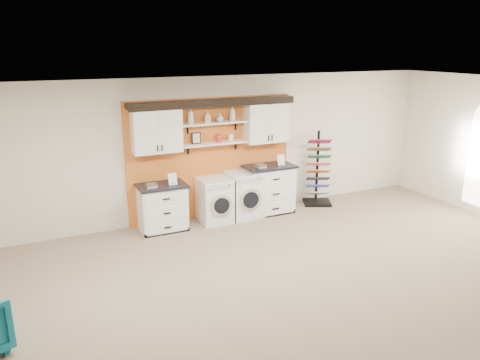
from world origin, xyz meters
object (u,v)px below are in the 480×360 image
washer (215,200)px  dryer (243,194)px  sample_rack (318,181)px  base_cabinet_right (269,189)px  base_cabinet_left (162,207)px

washer → dryer: bearing=-0.0°
sample_rack → base_cabinet_right: bearing=-153.7°
dryer → sample_rack: sample_rack is taller
base_cabinet_right → washer: base_cabinet_right is taller
base_cabinet_left → washer: size_ratio=1.04×
washer → dryer: 0.62m
base_cabinet_right → dryer: base_cabinet_right is taller
base_cabinet_left → base_cabinet_right: base_cabinet_right is taller
base_cabinet_left → dryer: dryer is taller
base_cabinet_right → sample_rack: bearing=1.5°
dryer → sample_rack: (1.81, 0.04, 0.05)m
base_cabinet_left → washer: base_cabinet_left is taller
dryer → base_cabinet_left: bearing=179.9°
base_cabinet_left → sample_rack: size_ratio=0.57×
base_cabinet_left → washer: (1.06, -0.00, -0.01)m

